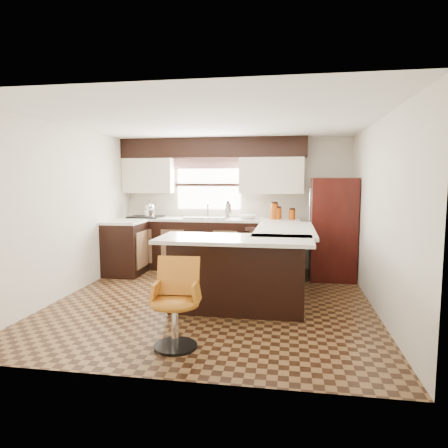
% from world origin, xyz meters
% --- Properties ---
extents(floor, '(4.40, 4.40, 0.00)m').
position_xyz_m(floor, '(0.00, 0.00, 0.00)').
color(floor, '#49301A').
rests_on(floor, ground).
extents(ceiling, '(4.40, 4.40, 0.00)m').
position_xyz_m(ceiling, '(0.00, 0.00, 2.40)').
color(ceiling, silver).
rests_on(ceiling, wall_back).
extents(wall_back, '(4.40, 0.00, 4.40)m').
position_xyz_m(wall_back, '(0.00, 2.20, 1.20)').
color(wall_back, beige).
rests_on(wall_back, floor).
extents(wall_front, '(4.40, 0.00, 4.40)m').
position_xyz_m(wall_front, '(0.00, -2.20, 1.20)').
color(wall_front, beige).
rests_on(wall_front, floor).
extents(wall_left, '(0.00, 4.40, 4.40)m').
position_xyz_m(wall_left, '(-2.10, 0.00, 1.20)').
color(wall_left, beige).
rests_on(wall_left, floor).
extents(wall_right, '(0.00, 4.40, 4.40)m').
position_xyz_m(wall_right, '(2.10, 0.00, 1.20)').
color(wall_right, beige).
rests_on(wall_right, floor).
extents(base_cab_back, '(3.30, 0.60, 0.90)m').
position_xyz_m(base_cab_back, '(-0.45, 1.90, 0.45)').
color(base_cab_back, black).
rests_on(base_cab_back, floor).
extents(base_cab_left, '(0.60, 0.70, 0.90)m').
position_xyz_m(base_cab_left, '(-1.80, 1.25, 0.45)').
color(base_cab_left, black).
rests_on(base_cab_left, floor).
extents(counter_back, '(3.30, 0.60, 0.04)m').
position_xyz_m(counter_back, '(-0.45, 1.90, 0.92)').
color(counter_back, silver).
rests_on(counter_back, base_cab_back).
extents(counter_left, '(0.60, 0.70, 0.04)m').
position_xyz_m(counter_left, '(-1.80, 1.25, 0.92)').
color(counter_left, silver).
rests_on(counter_left, base_cab_left).
extents(soffit, '(3.40, 0.35, 0.36)m').
position_xyz_m(soffit, '(-0.40, 2.03, 2.22)').
color(soffit, black).
rests_on(soffit, wall_back).
extents(upper_cab_left, '(0.94, 0.35, 0.64)m').
position_xyz_m(upper_cab_left, '(-1.62, 2.03, 1.72)').
color(upper_cab_left, beige).
rests_on(upper_cab_left, wall_back).
extents(upper_cab_right, '(1.14, 0.35, 0.64)m').
position_xyz_m(upper_cab_right, '(0.68, 2.03, 1.72)').
color(upper_cab_right, beige).
rests_on(upper_cab_right, wall_back).
extents(window_pane, '(1.20, 0.02, 0.90)m').
position_xyz_m(window_pane, '(-0.50, 2.18, 1.55)').
color(window_pane, white).
rests_on(window_pane, wall_back).
extents(valance, '(1.30, 0.06, 0.18)m').
position_xyz_m(valance, '(-0.50, 2.14, 1.94)').
color(valance, '#D19B93').
rests_on(valance, wall_back).
extents(sink, '(0.75, 0.45, 0.03)m').
position_xyz_m(sink, '(-0.50, 1.88, 0.96)').
color(sink, '#B2B2B7').
rests_on(sink, counter_back).
extents(dishwasher, '(0.58, 0.03, 0.78)m').
position_xyz_m(dishwasher, '(0.55, 1.61, 0.43)').
color(dishwasher, black).
rests_on(dishwasher, floor).
extents(cooktop, '(0.58, 0.50, 0.02)m').
position_xyz_m(cooktop, '(-1.65, 1.88, 0.96)').
color(cooktop, black).
rests_on(cooktop, counter_back).
extents(peninsula_long, '(0.60, 1.95, 0.90)m').
position_xyz_m(peninsula_long, '(0.90, 0.62, 0.45)').
color(peninsula_long, black).
rests_on(peninsula_long, floor).
extents(peninsula_return, '(1.65, 0.60, 0.90)m').
position_xyz_m(peninsula_return, '(0.38, -0.35, 0.45)').
color(peninsula_return, black).
rests_on(peninsula_return, floor).
extents(counter_pen_long, '(0.84, 1.95, 0.04)m').
position_xyz_m(counter_pen_long, '(0.95, 0.62, 0.92)').
color(counter_pen_long, silver).
rests_on(counter_pen_long, peninsula_long).
extents(counter_pen_return, '(1.89, 0.84, 0.04)m').
position_xyz_m(counter_pen_return, '(0.35, -0.44, 0.92)').
color(counter_pen_return, silver).
rests_on(counter_pen_return, peninsula_return).
extents(refrigerator, '(0.72, 0.69, 1.68)m').
position_xyz_m(refrigerator, '(1.72, 1.54, 0.84)').
color(refrigerator, black).
rests_on(refrigerator, floor).
extents(bar_chair, '(0.50, 0.50, 0.88)m').
position_xyz_m(bar_chair, '(-0.07, -1.57, 0.44)').
color(bar_chair, '#B3681B').
rests_on(bar_chair, floor).
extents(kettle, '(0.21, 0.21, 0.28)m').
position_xyz_m(kettle, '(-1.57, 1.88, 1.11)').
color(kettle, silver).
rests_on(kettle, cooktop).
extents(percolator, '(0.13, 0.13, 0.28)m').
position_xyz_m(percolator, '(-0.09, 1.90, 1.09)').
color(percolator, silver).
rests_on(percolator, counter_back).
extents(mixing_bowl, '(0.39, 0.39, 0.08)m').
position_xyz_m(mixing_bowl, '(0.26, 1.90, 0.98)').
color(mixing_bowl, white).
rests_on(mixing_bowl, counter_back).
extents(canister_large, '(0.14, 0.14, 0.28)m').
position_xyz_m(canister_large, '(0.74, 1.92, 1.09)').
color(canister_large, '#943B09').
rests_on(canister_large, counter_back).
extents(canister_med, '(0.13, 0.13, 0.20)m').
position_xyz_m(canister_med, '(0.81, 1.92, 1.05)').
color(canister_med, '#943B09').
rests_on(canister_med, counter_back).
extents(canister_small, '(0.12, 0.12, 0.17)m').
position_xyz_m(canister_small, '(1.05, 1.92, 1.03)').
color(canister_small, '#943B09').
rests_on(canister_small, counter_back).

